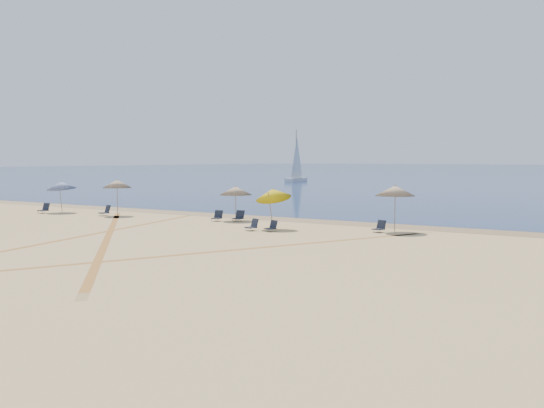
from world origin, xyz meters
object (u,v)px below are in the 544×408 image
Objects in this scene: chair_1 at (106,211)px; chair_4 at (253,225)px; chair_0 at (44,209)px; umbrella_4 at (395,191)px; umbrella_1 at (117,184)px; chair_6 at (380,227)px; sailboat_1 at (297,166)px; umbrella_0 at (61,185)px; umbrella_3 at (273,194)px; chair_2 at (217,216)px; chair_3 at (239,217)px; umbrella_2 at (236,191)px; chair_5 at (272,227)px.

chair_1 reaches higher than chair_4.
chair_1 reaches higher than chair_0.
umbrella_1 is at bearing -176.17° from umbrella_4.
umbrella_1 is at bearing -162.30° from chair_6.
sailboat_1 is at bearing 126.76° from chair_1.
umbrella_0 is 18.87m from umbrella_3.
sailboat_1 is (-29.44, 60.69, 2.40)m from chair_2.
umbrella_4 is at bearing -2.42° from chair_3.
umbrella_4 is (25.17, 1.77, 0.22)m from umbrella_0.
umbrella_4 is at bearing 50.27° from chair_4.
chair_2 is 1.42m from chair_3.
chair_2 is (-0.73, -0.97, -1.61)m from umbrella_2.
umbrella_3 is (4.56, -2.74, 0.08)m from umbrella_2.
umbrella_1 is at bearing 175.64° from chair_2.
sailboat_1 is (-15.30, 62.91, 2.38)m from chair_0.
sailboat_1 is (-30.16, 59.72, 0.79)m from umbrella_2.
chair_2 is at bearing 26.53° from chair_1.
umbrella_3 is 71.46m from sailboat_1.
chair_4 is (-6.80, -3.73, -1.94)m from umbrella_4.
sailboat_1 reaches higher than chair_6.
umbrella_4 is at bearing 4.03° from umbrella_0.
umbrella_4 reaches higher than chair_2.
umbrella_3 reaches higher than umbrella_0.
umbrella_2 reaches higher than chair_2.
umbrella_4 reaches higher than chair_1.
chair_4 is at bearing -66.36° from sailboat_1.
umbrella_2 is 3.06× the size of chair_2.
umbrella_3 is at bearing 16.32° from chair_1.
chair_3 is 5.69m from chair_5.
chair_0 reaches higher than chair_6.
umbrella_2 is 3.16× the size of chair_3.
chair_4 is 6.92m from chair_6.
chair_1 reaches higher than chair_6.
umbrella_1 is 14.48m from chair_5.
umbrella_0 is 5.06m from chair_1.
chair_3 reaches higher than chair_2.
chair_2 is 5.71m from chair_4.
umbrella_3 is (18.86, -0.63, -0.02)m from umbrella_0.
umbrella_3 is 3.22× the size of chair_4.
sailboat_1 is at bearing 119.08° from umbrella_3.
chair_0 is 0.98× the size of chair_6.
chair_2 is (8.23, 0.68, -1.91)m from umbrella_1.
sailboat_1 is at bearing 116.80° from umbrella_2.
chair_6 is at bearing -9.55° from chair_2.
chair_4 is (18.37, -1.95, -1.72)m from umbrella_0.
umbrella_1 is at bearing 175.43° from umbrella_3.
umbrella_0 is 24.69m from chair_6.
umbrella_0 is at bearing -164.52° from chair_4.
chair_2 is 0.94× the size of chair_4.
chair_3 is at bearing 27.95° from chair_1.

